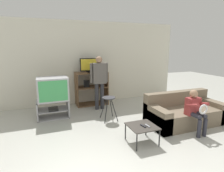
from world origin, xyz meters
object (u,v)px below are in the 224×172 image
at_px(person_standing_adult, 99,78).
at_px(television_flat, 91,66).
at_px(snack_table, 142,127).
at_px(person_seated_child, 195,108).
at_px(television_main, 53,89).
at_px(media_shelf, 91,88).
at_px(tv_stand, 53,109).
at_px(remote_control_white, 147,126).
at_px(remote_control_black, 143,126).
at_px(couch, 184,113).
at_px(folding_stool, 109,102).

bearing_deg(person_standing_adult, television_flat, 100.90).
distance_m(snack_table, person_seated_child, 1.29).
bearing_deg(person_seated_child, snack_table, 179.53).
distance_m(television_main, media_shelf, 1.44).
xyz_separation_m(tv_stand, snack_table, (1.50, -1.98, 0.08)).
height_order(media_shelf, television_flat, television_flat).
bearing_deg(media_shelf, remote_control_white, -82.95).
height_order(tv_stand, person_standing_adult, person_standing_adult).
height_order(television_flat, snack_table, television_flat).
height_order(tv_stand, remote_control_black, tv_stand).
bearing_deg(couch, person_seated_child, -108.22).
xyz_separation_m(remote_control_black, remote_control_white, (0.08, -0.02, 0.00)).
distance_m(television_flat, remote_control_black, 2.93).
distance_m(tv_stand, media_shelf, 1.47).
relative_size(remote_control_white, person_seated_child, 0.16).
relative_size(folding_stool, remote_control_white, 4.12).
xyz_separation_m(snack_table, remote_control_white, (0.08, -0.06, 0.04)).
relative_size(snack_table, person_seated_child, 0.56).
distance_m(tv_stand, couch, 3.29).
height_order(tv_stand, snack_table, tv_stand).
bearing_deg(remote_control_black, couch, 13.14).
xyz_separation_m(tv_stand, television_main, (0.02, -0.01, 0.53)).
distance_m(tv_stand, person_seated_child, 3.42).
relative_size(snack_table, remote_control_white, 3.61).
xyz_separation_m(television_flat, folding_stool, (0.08, -1.43, -0.77)).
bearing_deg(remote_control_white, person_seated_child, -0.44).
xyz_separation_m(media_shelf, person_seated_child, (1.53, -2.74, 0.01)).
xyz_separation_m(snack_table, person_seated_child, (1.27, -0.01, 0.23)).
bearing_deg(person_seated_child, television_main, 144.13).
bearing_deg(tv_stand, person_seated_child, -35.81).
height_order(remote_control_black, remote_control_white, same).
relative_size(tv_stand, couch, 0.44).
relative_size(remote_control_white, person_standing_adult, 0.09).
height_order(television_main, person_seated_child, television_main).
bearing_deg(person_seated_child, media_shelf, 119.24).
bearing_deg(tv_stand, remote_control_black, -53.45).
relative_size(person_standing_adult, person_seated_child, 1.67).
height_order(media_shelf, remote_control_white, media_shelf).
xyz_separation_m(tv_stand, person_seated_child, (2.76, -1.99, 0.31)).
bearing_deg(remote_control_black, person_standing_adult, 87.36).
bearing_deg(remote_control_black, tv_stand, 119.52).
height_order(media_shelf, person_standing_adult, person_standing_adult).
distance_m(tv_stand, television_main, 0.53).
distance_m(media_shelf, person_standing_adult, 0.68).
bearing_deg(snack_table, couch, 18.77).
height_order(tv_stand, television_flat, television_flat).
bearing_deg(television_main, television_flat, 32.85).
distance_m(media_shelf, person_seated_child, 3.14).
height_order(tv_stand, television_main, television_main).
xyz_separation_m(folding_stool, remote_control_white, (0.28, -1.37, -0.12)).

